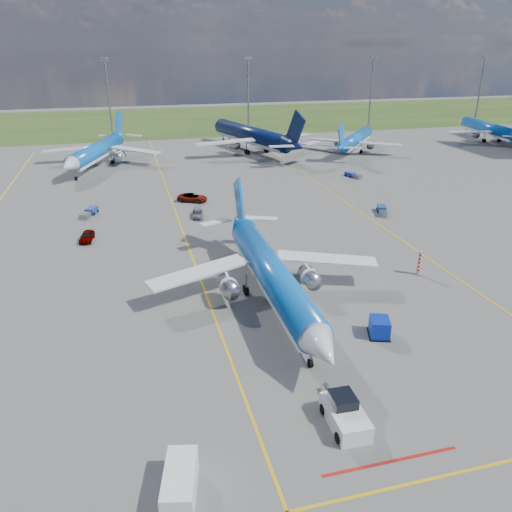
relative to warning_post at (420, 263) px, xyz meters
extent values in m
plane|color=#4F4F4D|center=(-26.00, -8.00, -1.50)|extent=(400.00, 400.00, 0.00)
cube|color=#2D4719|center=(-26.00, 142.00, -1.50)|extent=(400.00, 80.00, 0.01)
cube|color=gold|center=(-26.00, 22.00, -1.49)|extent=(0.25, 160.00, 0.02)
cube|color=gold|center=(-26.00, -28.00, -1.49)|extent=(60.00, 0.25, 0.02)
cube|color=gold|center=(4.00, 32.00, -1.49)|extent=(0.25, 120.00, 0.02)
cube|color=#A5140F|center=(-18.00, -26.00, -1.49)|extent=(10.00, 0.25, 0.02)
cylinder|color=slate|center=(-36.00, 102.00, 9.50)|extent=(0.50, 0.50, 22.00)
cube|color=slate|center=(-36.00, 102.00, 20.80)|extent=(2.20, 0.50, 0.80)
cylinder|color=slate|center=(4.00, 102.00, 9.50)|extent=(0.50, 0.50, 22.00)
cube|color=slate|center=(4.00, 102.00, 20.80)|extent=(2.20, 0.50, 0.80)
cylinder|color=slate|center=(44.00, 102.00, 9.50)|extent=(0.50, 0.50, 22.00)
cube|color=slate|center=(44.00, 102.00, 20.80)|extent=(2.20, 0.50, 0.80)
cylinder|color=slate|center=(84.00, 102.00, 9.50)|extent=(0.50, 0.50, 22.00)
cube|color=slate|center=(84.00, 102.00, 20.80)|extent=(2.20, 0.50, 0.80)
cylinder|color=red|center=(0.00, 0.00, 0.00)|extent=(0.50, 0.50, 3.00)
cube|color=silver|center=(-19.53, -21.93, -0.79)|extent=(2.53, 4.67, 1.43)
cube|color=black|center=(-19.51, -21.27, 0.20)|extent=(1.81, 2.02, 0.99)
cube|color=slate|center=(-19.46, -19.07, -0.90)|extent=(0.34, 2.64, 0.22)
cube|color=#0B259E|center=(-11.25, -11.37, -0.61)|extent=(2.43, 2.70, 1.79)
cube|color=white|center=(-32.03, -25.09, -0.53)|extent=(2.88, 4.74, 1.94)
imported|color=#999999|center=(-39.70, 22.17, -0.80)|extent=(2.30, 4.32, 1.40)
imported|color=#999999|center=(-22.35, 37.59, -0.77)|extent=(5.81, 4.64, 1.47)
imported|color=#999999|center=(-22.79, 28.67, -0.90)|extent=(2.17, 4.30, 1.20)
cube|color=navy|center=(7.53, 23.66, -0.99)|extent=(2.13, 2.74, 1.03)
cube|color=slate|center=(6.61, 21.42, -1.08)|extent=(1.75, 2.15, 0.84)
cube|color=navy|center=(-39.53, 35.00, -0.97)|extent=(2.14, 2.81, 1.05)
cube|color=slate|center=(-40.42, 32.67, -1.07)|extent=(1.76, 2.20, 0.86)
cube|color=#1C3FA9|center=(12.58, 47.21, -1.03)|extent=(1.87, 2.50, 0.94)
cube|color=slate|center=(13.32, 45.11, -1.11)|extent=(1.53, 1.95, 0.77)
camera|label=1|loc=(-33.31, -48.36, 24.51)|focal=35.00mm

